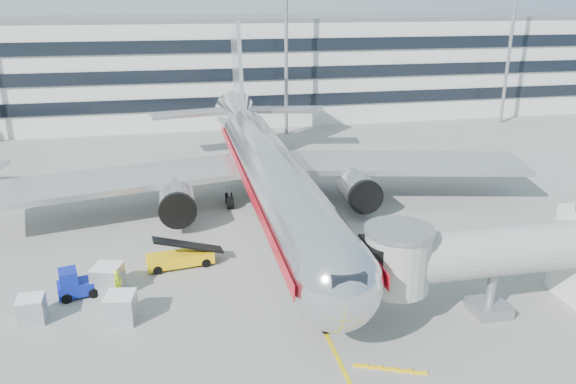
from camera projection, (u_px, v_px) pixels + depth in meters
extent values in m
plane|color=gray|center=(296.00, 270.00, 40.23)|extent=(180.00, 180.00, 0.00)
cube|color=#DCBE0B|center=(271.00, 219.00, 49.47)|extent=(0.25, 70.00, 0.01)
cylinder|color=silver|center=(275.00, 181.00, 46.24)|extent=(5.00, 36.00, 5.00)
sphere|color=silver|center=(337.00, 285.00, 29.61)|extent=(5.00, 5.00, 5.00)
cone|color=silver|center=(240.00, 118.00, 67.29)|extent=(5.00, 10.00, 5.00)
cube|color=black|center=(346.00, 279.00, 27.85)|extent=(1.80, 1.20, 0.90)
cube|color=#B7B7BC|center=(397.00, 163.00, 54.10)|extent=(24.95, 12.07, 0.50)
cube|color=#B7B7BC|center=(117.00, 180.00, 49.07)|extent=(24.95, 12.07, 0.50)
cylinder|color=#99999E|center=(358.00, 190.00, 50.30)|extent=(3.00, 4.20, 3.00)
cylinder|color=#99999E|center=(177.00, 202.00, 47.20)|extent=(3.00, 4.20, 3.00)
cylinder|color=black|center=(366.00, 197.00, 48.45)|extent=(3.10, 0.50, 3.10)
cylinder|color=black|center=(178.00, 211.00, 45.35)|extent=(3.10, 0.50, 3.10)
cube|color=#B7B7BC|center=(238.00, 80.00, 66.30)|extent=(0.45, 9.39, 13.72)
cube|color=#B7B7BC|center=(283.00, 110.00, 69.08)|extent=(10.41, 4.94, 0.35)
cube|color=#B7B7BC|center=(193.00, 113.00, 66.95)|extent=(10.41, 4.94, 0.35)
cylinder|color=gray|center=(326.00, 319.00, 32.54)|extent=(0.24, 0.24, 1.80)
cylinder|color=black|center=(325.00, 326.00, 32.69)|extent=(0.35, 0.90, 0.90)
cylinder|color=gray|center=(296.00, 192.00, 53.46)|extent=(0.30, 0.30, 2.00)
cylinder|color=gray|center=(229.00, 196.00, 52.22)|extent=(0.30, 0.30, 2.00)
cube|color=#B80D1A|center=(304.00, 176.00, 46.63)|extent=(0.06, 38.00, 0.90)
cube|color=#B80D1A|center=(244.00, 179.00, 45.65)|extent=(0.06, 38.00, 0.90)
cylinder|color=#A8A8A3|center=(496.00, 251.00, 33.49)|extent=(13.00, 3.00, 3.00)
cylinder|color=#A8A8A3|center=(397.00, 261.00, 32.27)|extent=(3.80, 3.80, 3.40)
cylinder|color=gray|center=(399.00, 231.00, 31.64)|extent=(4.00, 4.00, 0.30)
cube|color=black|center=(376.00, 263.00, 32.02)|extent=(1.40, 2.60, 2.60)
cylinder|color=gray|center=(491.00, 290.00, 34.35)|extent=(0.56, 0.56, 3.20)
cube|color=gray|center=(489.00, 308.00, 34.76)|extent=(2.20, 2.20, 0.70)
cylinder|color=black|center=(475.00, 309.00, 34.58)|extent=(0.35, 0.70, 0.70)
cylinder|color=black|center=(502.00, 306.00, 34.93)|extent=(0.35, 0.70, 0.70)
cube|color=silver|center=(218.00, 68.00, 91.35)|extent=(150.00, 24.00, 15.00)
cube|color=black|center=(227.00, 103.00, 81.32)|extent=(150.00, 0.30, 1.80)
cube|color=black|center=(226.00, 75.00, 80.00)|extent=(150.00, 0.30, 1.80)
cube|color=black|center=(225.00, 46.00, 78.68)|extent=(150.00, 0.30, 1.80)
cube|color=gray|center=(216.00, 18.00, 88.77)|extent=(150.00, 24.00, 0.60)
cylinder|color=gray|center=(286.00, 44.00, 76.46)|extent=(0.50, 0.50, 25.00)
cylinder|color=gray|center=(511.00, 40.00, 83.04)|extent=(0.50, 0.50, 25.00)
cube|color=yellow|center=(180.00, 258.00, 40.74)|extent=(4.94, 2.33, 0.76)
cube|color=black|center=(179.00, 246.00, 40.42)|extent=(5.11, 1.82, 1.66)
cylinder|color=black|center=(155.00, 261.00, 40.97)|extent=(0.68, 0.38, 0.65)
cylinder|color=black|center=(157.00, 270.00, 39.62)|extent=(0.68, 0.38, 0.65)
cylinder|color=black|center=(202.00, 254.00, 42.04)|extent=(0.68, 0.38, 0.65)
cylinder|color=black|center=(206.00, 263.00, 40.69)|extent=(0.68, 0.38, 0.65)
cube|color=#0D1C93|center=(79.00, 287.00, 36.71)|extent=(2.85, 2.01, 0.83)
cube|color=#0D1C93|center=(68.00, 277.00, 36.22)|extent=(1.39, 1.60, 1.02)
cube|color=black|center=(67.00, 273.00, 36.11)|extent=(1.26, 1.40, 0.09)
cylinder|color=black|center=(65.00, 289.00, 37.07)|extent=(0.69, 0.41, 0.65)
cylinder|color=black|center=(67.00, 298.00, 35.88)|extent=(0.69, 0.41, 0.65)
cylinder|color=black|center=(91.00, 284.00, 37.73)|extent=(0.69, 0.41, 0.65)
cylinder|color=black|center=(94.00, 293.00, 36.54)|extent=(0.69, 0.41, 0.65)
cube|color=#B1B3B9|center=(32.00, 310.00, 33.71)|extent=(1.58, 1.58, 1.57)
cube|color=white|center=(30.00, 298.00, 33.44)|extent=(1.58, 1.58, 0.06)
cube|color=#B1B3B9|center=(108.00, 279.00, 37.12)|extent=(2.20, 2.20, 1.82)
cube|color=white|center=(106.00, 266.00, 36.81)|extent=(2.20, 2.20, 0.07)
cube|color=#B1B3B9|center=(121.00, 308.00, 33.71)|extent=(1.95, 1.95, 1.75)
cube|color=white|center=(120.00, 295.00, 33.41)|extent=(1.95, 1.95, 0.07)
imported|color=#CEF71A|center=(118.00, 284.00, 36.30)|extent=(0.78, 0.84, 1.93)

